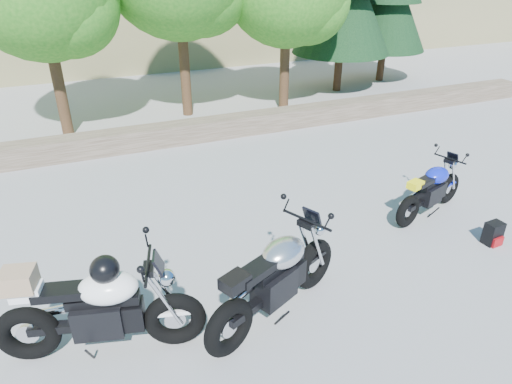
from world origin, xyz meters
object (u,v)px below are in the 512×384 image
(white_bike, at_px, (98,308))
(blue_bike, at_px, (431,190))
(silver_bike, at_px, (276,279))
(backpack, at_px, (493,234))

(white_bike, relative_size, blue_bike, 1.26)
(silver_bike, bearing_deg, backpack, -22.89)
(silver_bike, distance_m, backpack, 3.94)
(blue_bike, height_order, backpack, blue_bike)
(white_bike, bearing_deg, silver_bike, 8.38)
(white_bike, distance_m, blue_bike, 5.82)
(blue_bike, bearing_deg, white_bike, 172.97)
(backpack, bearing_deg, silver_bike, 177.94)
(blue_bike, xyz_separation_m, backpack, (0.30, -1.17, -0.28))
(white_bike, distance_m, backpack, 6.04)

